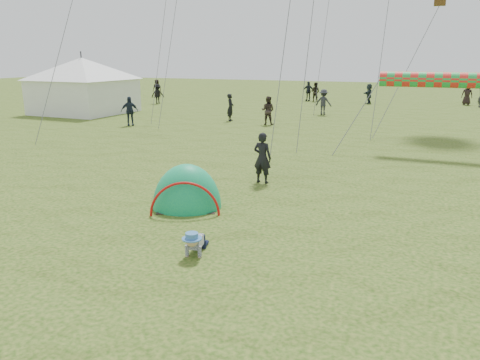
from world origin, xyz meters
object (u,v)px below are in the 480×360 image
at_px(crawling_toddler, 195,242).
at_px(event_marquee, 83,84).
at_px(popup_tent, 187,207).
at_px(standing_adult, 262,158).

xyz_separation_m(crawling_toddler, event_marquee, (-19.05, 19.41, 1.82)).
bearing_deg(popup_tent, event_marquee, 112.68).
xyz_separation_m(popup_tent, standing_adult, (1.05, 3.21, 0.83)).
distance_m(popup_tent, event_marquee, 24.19).
distance_m(crawling_toddler, event_marquee, 27.26).
bearing_deg(event_marquee, standing_adult, -34.72).
height_order(popup_tent, event_marquee, event_marquee).
distance_m(crawling_toddler, standing_adult, 5.99).
bearing_deg(crawling_toddler, event_marquee, 123.09).
bearing_deg(standing_adult, crawling_toddler, 100.90).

